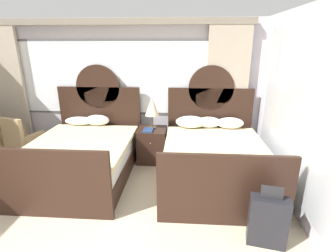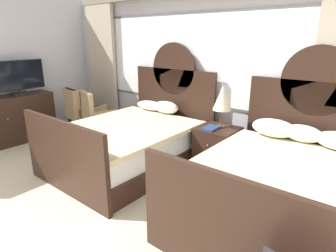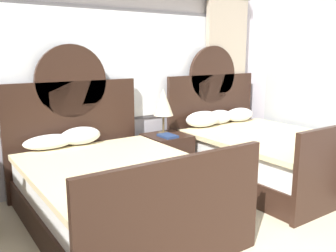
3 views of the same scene
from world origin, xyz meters
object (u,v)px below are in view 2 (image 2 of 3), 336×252
at_px(book_on_nightstand, 211,128).
at_px(armchair_by_window_centre, 80,110).
at_px(nightstand_between_beds, 217,149).
at_px(armchair_by_window_right, 80,110).
at_px(bed_near_mirror, 280,186).
at_px(bed_near_window, 132,141).
at_px(armchair_by_window_left, 95,114).
at_px(table_lamp_on_nightstand, 222,98).
at_px(tv_flatscreen, 18,77).
at_px(dresser_minibar, 3,122).

height_order(book_on_nightstand, armchair_by_window_centre, armchair_by_window_centre).
height_order(nightstand_between_beds, armchair_by_window_right, armchair_by_window_right).
height_order(bed_near_mirror, book_on_nightstand, bed_near_mirror).
distance_m(bed_near_window, bed_near_mirror, 2.26).
bearing_deg(armchair_by_window_centre, armchair_by_window_left, 0.02).
distance_m(nightstand_between_beds, armchair_by_window_right, 2.99).
height_order(table_lamp_on_nightstand, armchair_by_window_centre, table_lamp_on_nightstand).
bearing_deg(bed_near_window, tv_flatscreen, -167.73).
height_order(book_on_nightstand, armchair_by_window_left, armchair_by_window_left).
bearing_deg(armchair_by_window_right, armchair_by_window_left, 0.32).
distance_m(table_lamp_on_nightstand, book_on_nightstand, 0.46).
relative_size(armchair_by_window_centre, armchair_by_window_right, 1.00).
bearing_deg(tv_flatscreen, nightstand_between_beds, 18.50).
height_order(bed_near_mirror, dresser_minibar, bed_near_mirror).
height_order(tv_flatscreen, armchair_by_window_left, tv_flatscreen).
distance_m(tv_flatscreen, armchair_by_window_right, 1.26).
xyz_separation_m(bed_near_window, bed_near_mirror, (2.26, 0.01, 0.01)).
distance_m(table_lamp_on_nightstand, dresser_minibar, 3.97).
relative_size(bed_near_window, tv_flatscreen, 2.31).
bearing_deg(armchair_by_window_left, armchair_by_window_right, -179.68).
height_order(bed_near_window, armchair_by_window_right, bed_near_window).
xyz_separation_m(dresser_minibar, armchair_by_window_left, (1.08, 1.24, 0.07)).
bearing_deg(book_on_nightstand, table_lamp_on_nightstand, 72.81).
bearing_deg(bed_near_mirror, nightstand_between_beds, 150.17).
xyz_separation_m(bed_near_window, tv_flatscreen, (-2.41, -0.52, 0.84)).
bearing_deg(nightstand_between_beds, tv_flatscreen, -161.50).
bearing_deg(tv_flatscreen, armchair_by_window_left, 39.41).
bearing_deg(armchair_by_window_left, nightstand_between_beds, 7.23).
bearing_deg(armchair_by_window_right, table_lamp_on_nightstand, 7.61).
bearing_deg(armchair_by_window_centre, bed_near_window, -10.62).
bearing_deg(table_lamp_on_nightstand, nightstand_between_beds, -89.21).
height_order(bed_near_mirror, nightstand_between_beds, bed_near_mirror).
bearing_deg(armchair_by_window_centre, nightstand_between_beds, 6.04).
height_order(nightstand_between_beds, armchair_by_window_centre, armchair_by_window_centre).
bearing_deg(dresser_minibar, bed_near_window, 20.28).
relative_size(bed_near_mirror, tv_flatscreen, 2.31).
distance_m(tv_flatscreen, armchair_by_window_centre, 1.25).
xyz_separation_m(tv_flatscreen, armchair_by_window_left, (1.06, 0.87, -0.71)).
xyz_separation_m(table_lamp_on_nightstand, armchair_by_window_centre, (-2.98, -0.39, -0.57)).
xyz_separation_m(bed_near_window, armchair_by_window_centre, (-1.84, 0.35, 0.13)).
height_order(table_lamp_on_nightstand, armchair_by_window_right, table_lamp_on_nightstand).
bearing_deg(bed_near_window, book_on_nightstand, 27.18).
distance_m(table_lamp_on_nightstand, armchair_by_window_centre, 3.06).
bearing_deg(tv_flatscreen, armchair_by_window_centre, 57.12).
bearing_deg(book_on_nightstand, bed_near_window, -152.82).
bearing_deg(bed_near_mirror, bed_near_window, -179.63).
relative_size(tv_flatscreen, armchair_by_window_right, 1.02).
height_order(bed_near_window, nightstand_between_beds, bed_near_window).
distance_m(bed_near_window, dresser_minibar, 2.59).
relative_size(armchair_by_window_left, armchair_by_window_centre, 1.00).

